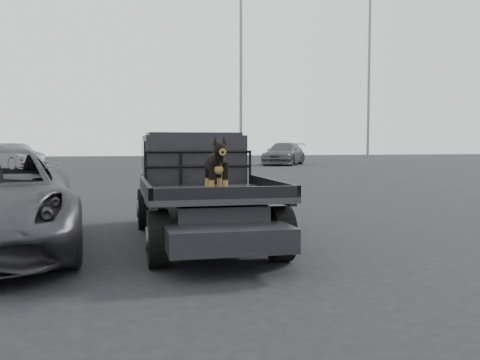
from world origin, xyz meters
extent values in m
plane|color=black|center=(0.00, 0.00, 0.00)|extent=(120.00, 120.00, 0.00)
imported|color=#535458|center=(-7.56, 27.32, 0.79)|extent=(4.33, 4.81, 1.59)
imported|color=#46454B|center=(10.58, 30.47, 0.81)|extent=(4.89, 5.98, 1.63)
cylinder|color=slate|center=(6.20, 25.65, 7.22)|extent=(0.18, 0.18, 14.44)
cylinder|color=slate|center=(15.59, 27.06, 7.46)|extent=(0.18, 0.18, 14.93)
camera|label=1|loc=(-1.42, -7.18, 1.62)|focal=40.00mm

